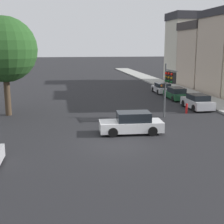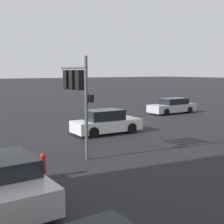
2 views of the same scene
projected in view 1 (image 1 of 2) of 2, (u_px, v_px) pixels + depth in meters
name	position (u px, v px, depth m)	size (l,w,h in m)	color
ground_plane	(119.00, 144.00, 19.42)	(300.00, 300.00, 0.00)	black
sidewalk_strip	(156.00, 81.00, 52.60)	(3.33, 60.00, 0.18)	#9E9E99
rowhouse_backdrop	(222.00, 53.00, 41.75)	(7.97, 27.18, 11.23)	beige
street_tree	(4.00, 50.00, 26.36)	(5.57, 5.57, 8.49)	#423323
traffic_signal	(169.00, 80.00, 25.33)	(0.71, 2.22, 4.57)	#515456
crossing_car_1	(132.00, 123.00, 21.71)	(4.46, 1.99, 1.52)	silver
parked_car_0	(197.00, 102.00, 30.05)	(1.96, 3.95, 1.44)	#B7B7BC
parked_car_1	(176.00, 94.00, 35.52)	(1.86, 4.33, 1.36)	#194728
parked_car_2	(162.00, 88.00, 40.23)	(2.02, 3.92, 1.30)	#B7B7BC
fire_hydrant	(187.00, 108.00, 28.20)	(0.22, 0.22, 0.92)	red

